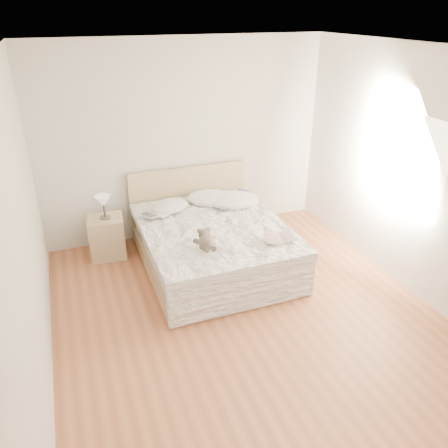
{
  "coord_description": "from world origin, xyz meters",
  "views": [
    {
      "loc": [
        -1.58,
        -3.43,
        3.02
      ],
      "look_at": [
        0.12,
        1.05,
        0.62
      ],
      "focal_mm": 35.0,
      "sensor_mm": 36.0,
      "label": 1
    }
  ],
  "objects": [
    {
      "name": "wall_front",
      "position": [
        0.0,
        -2.25,
        1.35
      ],
      "size": [
        4.0,
        0.02,
        2.7
      ],
      "primitive_type": "cube",
      "color": "silver",
      "rests_on": "ground"
    },
    {
      "name": "pillow_right",
      "position": [
        0.49,
        1.63,
        0.64
      ],
      "size": [
        0.68,
        0.48,
        0.2
      ],
      "primitive_type": "ellipsoid",
      "rotation": [
        0.0,
        0.0,
        0.01
      ],
      "color": "white",
      "rests_on": "bed"
    },
    {
      "name": "wall_right",
      "position": [
        2.0,
        0.0,
        1.35
      ],
      "size": [
        0.02,
        4.5,
        2.7
      ],
      "primitive_type": "cube",
      "color": "silver",
      "rests_on": "ground"
    },
    {
      "name": "window",
      "position": [
        1.99,
        0.3,
        1.45
      ],
      "size": [
        0.02,
        1.3,
        1.1
      ],
      "primitive_type": "cube",
      "color": "white",
      "rests_on": "wall_right"
    },
    {
      "name": "bed",
      "position": [
        0.0,
        1.19,
        0.31
      ],
      "size": [
        1.72,
        2.14,
        1.0
      ],
      "color": "tan",
      "rests_on": "floor"
    },
    {
      "name": "floor",
      "position": [
        0.0,
        0.0,
        0.0
      ],
      "size": [
        4.0,
        4.5,
        0.0
      ],
      "primitive_type": "cube",
      "color": "brown",
      "rests_on": "ground"
    },
    {
      "name": "childrens_book",
      "position": [
        0.58,
        0.47,
        0.63
      ],
      "size": [
        0.42,
        0.34,
        0.02
      ],
      "primitive_type": "cube",
      "rotation": [
        0.0,
        0.0,
        -0.26
      ],
      "color": "beige",
      "rests_on": "bed"
    },
    {
      "name": "photo_book",
      "position": [
        -0.62,
        1.59,
        0.63
      ],
      "size": [
        0.4,
        0.36,
        0.02
      ],
      "primitive_type": "cube",
      "rotation": [
        0.0,
        0.0,
        0.52
      ],
      "color": "white",
      "rests_on": "bed"
    },
    {
      "name": "wall_left",
      "position": [
        -2.0,
        0.0,
        1.35
      ],
      "size": [
        0.02,
        4.5,
        2.7
      ],
      "primitive_type": "cube",
      "color": "silver",
      "rests_on": "ground"
    },
    {
      "name": "pillow_left",
      "position": [
        -0.39,
        1.76,
        0.64
      ],
      "size": [
        0.65,
        0.56,
        0.16
      ],
      "primitive_type": "ellipsoid",
      "rotation": [
        0.0,
        0.0,
        0.38
      ],
      "color": "silver",
      "rests_on": "bed"
    },
    {
      "name": "nightstand",
      "position": [
        -1.23,
        1.87,
        0.28
      ],
      "size": [
        0.49,
        0.44,
        0.56
      ],
      "primitive_type": "cube",
      "rotation": [
        0.0,
        0.0,
        -0.1
      ],
      "color": "tan",
      "rests_on": "floor"
    },
    {
      "name": "table_lamp",
      "position": [
        -1.22,
        1.87,
        0.78
      ],
      "size": [
        0.2,
        0.2,
        0.31
      ],
      "color": "#4E4A44",
      "rests_on": "nightstand"
    },
    {
      "name": "teddy_bear",
      "position": [
        -0.28,
        0.54,
        0.65
      ],
      "size": [
        0.24,
        0.33,
        0.17
      ],
      "primitive_type": null,
      "rotation": [
        0.0,
        0.0,
        -0.04
      ],
      "color": "brown",
      "rests_on": "bed"
    },
    {
      "name": "wall_back",
      "position": [
        0.0,
        2.25,
        1.35
      ],
      "size": [
        4.0,
        0.02,
        2.7
      ],
      "primitive_type": "cube",
      "color": "silver",
      "rests_on": "ground"
    },
    {
      "name": "ceiling",
      "position": [
        0.0,
        0.0,
        2.7
      ],
      "size": [
        4.0,
        4.5,
        0.0
      ],
      "primitive_type": "cube",
      "color": "white",
      "rests_on": "ground"
    },
    {
      "name": "blouse",
      "position": [
        0.39,
        1.69,
        0.63
      ],
      "size": [
        0.58,
        0.62,
        0.02
      ],
      "primitive_type": null,
      "rotation": [
        0.0,
        0.0,
        -0.01
      ],
      "color": "#364361",
      "rests_on": "bed"
    },
    {
      "name": "pillow_middle",
      "position": [
        0.22,
        1.82,
        0.64
      ],
      "size": [
        0.79,
        0.69,
        0.2
      ],
      "primitive_type": "ellipsoid",
      "rotation": [
        0.0,
        0.0,
        -0.4
      ],
      "color": "white",
      "rests_on": "bed"
    }
  ]
}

